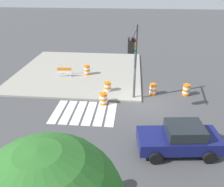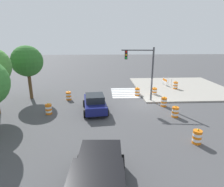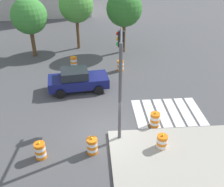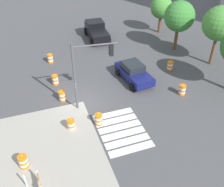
{
  "view_description": "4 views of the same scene",
  "coord_description": "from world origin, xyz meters",
  "px_view_note": "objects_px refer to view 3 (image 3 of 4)",
  "views": [
    {
      "loc": [
        0.8,
        15.48,
        8.42
      ],
      "look_at": [
        2.02,
        2.2,
        1.78
      ],
      "focal_mm": 37.31,
      "sensor_mm": 36.0,
      "label": 1
    },
    {
      "loc": [
        -18.12,
        4.49,
        6.5
      ],
      "look_at": [
        1.62,
        3.49,
        0.64
      ],
      "focal_mm": 30.04,
      "sensor_mm": 36.0,
      "label": 2
    },
    {
      "loc": [
        -0.75,
        -12.01,
        9.78
      ],
      "look_at": [
        0.35,
        1.44,
        1.8
      ],
      "focal_mm": 42.62,
      "sensor_mm": 36.0,
      "label": 3
    },
    {
      "loc": [
        16.3,
        -3.28,
        12.95
      ],
      "look_at": [
        0.38,
        2.36,
        0.65
      ],
      "focal_mm": 41.08,
      "sensor_mm": 36.0,
      "label": 4
    }
  ],
  "objects_px": {
    "traffic_barrel_near_corner": "(74,62)",
    "street_tree_streetside_far": "(29,16)",
    "traffic_barrel_crosswalk_end": "(162,143)",
    "traffic_barrel_median_far": "(155,120)",
    "traffic_barrel_median_near": "(92,146)",
    "traffic_light_pole": "(120,67)",
    "traffic_barrel_far_curb": "(40,150)",
    "sports_car": "(78,80)",
    "traffic_barrel_opposite_curb": "(120,66)",
    "street_tree_streetside_mid": "(124,9)",
    "street_tree_corner_lot": "(76,5)"
  },
  "relations": [
    {
      "from": "traffic_barrel_near_corner",
      "to": "street_tree_streetside_far",
      "type": "xyz_separation_m",
      "value": [
        -3.8,
        2.79,
        3.29
      ]
    },
    {
      "from": "traffic_barrel_crosswalk_end",
      "to": "traffic_barrel_median_far",
      "type": "relative_size",
      "value": 1.0
    },
    {
      "from": "traffic_barrel_median_near",
      "to": "traffic_light_pole",
      "type": "bearing_deg",
      "value": 51.25
    },
    {
      "from": "traffic_barrel_median_near",
      "to": "traffic_barrel_far_curb",
      "type": "bearing_deg",
      "value": -176.95
    },
    {
      "from": "traffic_barrel_near_corner",
      "to": "traffic_barrel_crosswalk_end",
      "type": "bearing_deg",
      "value": -65.04
    },
    {
      "from": "sports_car",
      "to": "traffic_light_pole",
      "type": "bearing_deg",
      "value": -61.35
    },
    {
      "from": "sports_car",
      "to": "traffic_barrel_opposite_curb",
      "type": "height_order",
      "value": "sports_car"
    },
    {
      "from": "traffic_barrel_crosswalk_end",
      "to": "traffic_light_pole",
      "type": "height_order",
      "value": "traffic_light_pole"
    },
    {
      "from": "traffic_barrel_opposite_curb",
      "to": "street_tree_streetside_mid",
      "type": "distance_m",
      "value": 5.67
    },
    {
      "from": "sports_car",
      "to": "traffic_barrel_opposite_curb",
      "type": "relative_size",
      "value": 4.39
    },
    {
      "from": "street_tree_streetside_far",
      "to": "street_tree_corner_lot",
      "type": "height_order",
      "value": "street_tree_corner_lot"
    },
    {
      "from": "traffic_light_pole",
      "to": "street_tree_corner_lot",
      "type": "xyz_separation_m",
      "value": [
        -2.75,
        13.3,
        0.31
      ]
    },
    {
      "from": "traffic_barrel_far_curb",
      "to": "traffic_barrel_crosswalk_end",
      "type": "bearing_deg",
      "value": 0.85
    },
    {
      "from": "street_tree_streetside_far",
      "to": "street_tree_streetside_mid",
      "type": "bearing_deg",
      "value": 2.52
    },
    {
      "from": "traffic_barrel_crosswalk_end",
      "to": "traffic_barrel_median_near",
      "type": "height_order",
      "value": "same"
    },
    {
      "from": "traffic_barrel_crosswalk_end",
      "to": "street_tree_streetside_far",
      "type": "height_order",
      "value": "street_tree_streetside_far"
    },
    {
      "from": "traffic_barrel_median_near",
      "to": "street_tree_streetside_far",
      "type": "relative_size",
      "value": 0.19
    },
    {
      "from": "sports_car",
      "to": "traffic_barrel_median_near",
      "type": "height_order",
      "value": "sports_car"
    },
    {
      "from": "traffic_barrel_crosswalk_end",
      "to": "traffic_barrel_opposite_curb",
      "type": "distance_m",
      "value": 9.87
    },
    {
      "from": "traffic_barrel_far_curb",
      "to": "street_tree_streetside_far",
      "type": "distance_m",
      "value": 14.39
    },
    {
      "from": "traffic_barrel_near_corner",
      "to": "street_tree_corner_lot",
      "type": "distance_m",
      "value": 5.88
    },
    {
      "from": "traffic_light_pole",
      "to": "street_tree_streetside_far",
      "type": "xyz_separation_m",
      "value": [
        -6.84,
        11.59,
        -0.17
      ]
    },
    {
      "from": "traffic_barrel_near_corner",
      "to": "traffic_light_pole",
      "type": "bearing_deg",
      "value": -70.88
    },
    {
      "from": "traffic_barrel_near_corner",
      "to": "street_tree_corner_lot",
      "type": "height_order",
      "value": "street_tree_corner_lot"
    },
    {
      "from": "traffic_barrel_far_curb",
      "to": "street_tree_streetside_far",
      "type": "bearing_deg",
      "value": 100.58
    },
    {
      "from": "traffic_barrel_median_far",
      "to": "traffic_barrel_far_curb",
      "type": "xyz_separation_m",
      "value": [
        -6.37,
        -2.11,
        0.0
      ]
    },
    {
      "from": "street_tree_streetside_mid",
      "to": "street_tree_streetside_far",
      "type": "xyz_separation_m",
      "value": [
        -8.49,
        -0.37,
        -0.39
      ]
    },
    {
      "from": "traffic_barrel_near_corner",
      "to": "street_tree_streetside_far",
      "type": "height_order",
      "value": "street_tree_streetside_far"
    },
    {
      "from": "traffic_barrel_median_far",
      "to": "street_tree_streetside_mid",
      "type": "relative_size",
      "value": 0.18
    },
    {
      "from": "traffic_barrel_median_near",
      "to": "traffic_barrel_opposite_curb",
      "type": "relative_size",
      "value": 1.0
    },
    {
      "from": "sports_car",
      "to": "traffic_light_pole",
      "type": "height_order",
      "value": "traffic_light_pole"
    },
    {
      "from": "traffic_barrel_median_near",
      "to": "traffic_light_pole",
      "type": "relative_size",
      "value": 0.19
    },
    {
      "from": "traffic_barrel_opposite_curb",
      "to": "street_tree_streetside_far",
      "type": "height_order",
      "value": "street_tree_streetside_far"
    },
    {
      "from": "street_tree_streetside_mid",
      "to": "traffic_barrel_opposite_curb",
      "type": "bearing_deg",
      "value": -100.11
    },
    {
      "from": "sports_car",
      "to": "traffic_barrel_far_curb",
      "type": "relative_size",
      "value": 4.39
    },
    {
      "from": "traffic_barrel_far_curb",
      "to": "traffic_light_pole",
      "type": "bearing_deg",
      "value": 27.11
    },
    {
      "from": "traffic_barrel_near_corner",
      "to": "sports_car",
      "type": "bearing_deg",
      "value": -83.4
    },
    {
      "from": "street_tree_streetside_mid",
      "to": "traffic_barrel_near_corner",
      "type": "bearing_deg",
      "value": -146.01
    },
    {
      "from": "traffic_barrel_near_corner",
      "to": "street_tree_streetside_mid",
      "type": "xyz_separation_m",
      "value": [
        4.7,
        3.17,
        3.67
      ]
    },
    {
      "from": "traffic_barrel_median_far",
      "to": "traffic_light_pole",
      "type": "relative_size",
      "value": 0.19
    },
    {
      "from": "traffic_barrel_crosswalk_end",
      "to": "street_tree_streetside_far",
      "type": "xyz_separation_m",
      "value": [
        -8.86,
        13.68,
        3.29
      ]
    },
    {
      "from": "traffic_barrel_near_corner",
      "to": "traffic_light_pole",
      "type": "height_order",
      "value": "traffic_light_pole"
    },
    {
      "from": "traffic_barrel_crosswalk_end",
      "to": "traffic_barrel_far_curb",
      "type": "height_order",
      "value": "same"
    },
    {
      "from": "sports_car",
      "to": "street_tree_streetside_mid",
      "type": "xyz_separation_m",
      "value": [
        4.22,
        7.24,
        3.31
      ]
    },
    {
      "from": "traffic_barrel_near_corner",
      "to": "street_tree_streetside_mid",
      "type": "distance_m",
      "value": 6.75
    },
    {
      "from": "traffic_barrel_median_near",
      "to": "street_tree_corner_lot",
      "type": "height_order",
      "value": "street_tree_corner_lot"
    },
    {
      "from": "traffic_light_pole",
      "to": "street_tree_streetside_mid",
      "type": "relative_size",
      "value": 0.95
    },
    {
      "from": "traffic_barrel_crosswalk_end",
      "to": "street_tree_streetside_mid",
      "type": "distance_m",
      "value": 14.53
    },
    {
      "from": "traffic_barrel_median_far",
      "to": "traffic_barrel_far_curb",
      "type": "relative_size",
      "value": 1.0
    },
    {
      "from": "sports_car",
      "to": "street_tree_streetside_far",
      "type": "bearing_deg",
      "value": 121.84
    }
  ]
}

